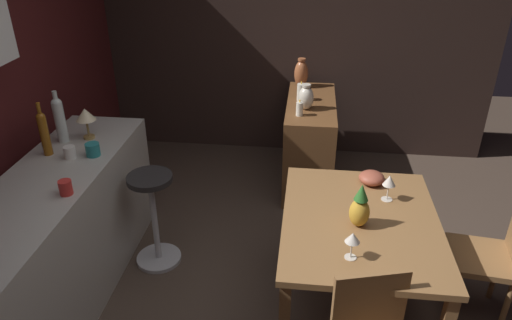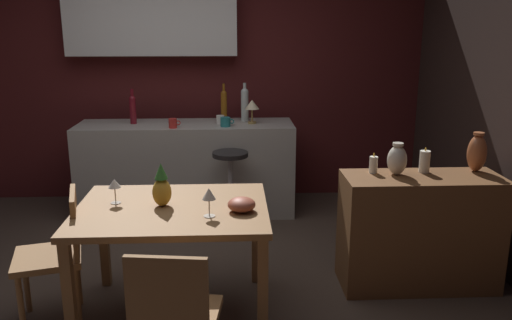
# 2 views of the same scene
# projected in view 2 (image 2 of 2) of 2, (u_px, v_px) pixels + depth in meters

# --- Properties ---
(ground_plane) EXTENTS (9.00, 9.00, 0.00)m
(ground_plane) POSITION_uv_depth(u_px,v_px,m) (167.00, 283.00, 3.84)
(ground_plane) COLOR #47382D
(wall_kitchen_back) EXTENTS (5.20, 0.33, 2.60)m
(wall_kitchen_back) POSITION_uv_depth(u_px,v_px,m) (179.00, 66.00, 5.48)
(wall_kitchen_back) COLOR #4C1919
(wall_kitchen_back) RESTS_ON ground_plane
(wall_side_right) EXTENTS (0.10, 4.40, 2.60)m
(wall_side_right) POSITION_uv_depth(u_px,v_px,m) (507.00, 99.00, 3.91)
(wall_side_right) COLOR #33231E
(wall_side_right) RESTS_ON ground_plane
(dining_table) EXTENTS (1.19, 0.93, 0.74)m
(dining_table) POSITION_uv_depth(u_px,v_px,m) (173.00, 220.00, 3.29)
(dining_table) COLOR olive
(dining_table) RESTS_ON ground_plane
(kitchen_counter) EXTENTS (2.10, 0.60, 0.90)m
(kitchen_counter) POSITION_uv_depth(u_px,v_px,m) (187.00, 168.00, 5.21)
(kitchen_counter) COLOR #B2ADA3
(kitchen_counter) RESTS_ON ground_plane
(sideboard_cabinet) EXTENTS (1.10, 0.44, 0.82)m
(sideboard_cabinet) POSITION_uv_depth(u_px,v_px,m) (419.00, 231.00, 3.73)
(sideboard_cabinet) COLOR brown
(sideboard_cabinet) RESTS_ON ground_plane
(chair_near_window) EXTENTS (0.49, 0.49, 0.84)m
(chair_near_window) POSITION_uv_depth(u_px,v_px,m) (58.00, 251.00, 3.27)
(chair_near_window) COLOR olive
(chair_near_window) RESTS_ON ground_plane
(chair_by_doorway) EXTENTS (0.45, 0.45, 0.85)m
(chair_by_doorway) POSITION_uv_depth(u_px,v_px,m) (174.00, 318.00, 2.52)
(chair_by_doorway) COLOR olive
(chair_by_doorway) RESTS_ON ground_plane
(bar_stool) EXTENTS (0.34, 0.34, 0.74)m
(bar_stool) POSITION_uv_depth(u_px,v_px,m) (231.00, 189.00, 4.74)
(bar_stool) COLOR #262323
(bar_stool) RESTS_ON ground_plane
(wine_glass_left) EXTENTS (0.08, 0.08, 0.16)m
(wine_glass_left) POSITION_uv_depth(u_px,v_px,m) (115.00, 184.00, 3.30)
(wine_glass_left) COLOR silver
(wine_glass_left) RESTS_ON dining_table
(wine_glass_right) EXTENTS (0.08, 0.08, 0.18)m
(wine_glass_right) POSITION_uv_depth(u_px,v_px,m) (209.00, 195.00, 3.07)
(wine_glass_right) COLOR silver
(wine_glass_right) RESTS_ON dining_table
(pineapple_centerpiece) EXTENTS (0.12, 0.12, 0.28)m
(pineapple_centerpiece) POSITION_uv_depth(u_px,v_px,m) (162.00, 188.00, 3.25)
(pineapple_centerpiece) COLOR gold
(pineapple_centerpiece) RESTS_ON dining_table
(fruit_bowl) EXTENTS (0.17, 0.17, 0.09)m
(fruit_bowl) POSITION_uv_depth(u_px,v_px,m) (242.00, 204.00, 3.18)
(fruit_bowl) COLOR #9E4C38
(fruit_bowl) RESTS_ON dining_table
(wine_bottle_ruby) EXTENTS (0.06, 0.06, 0.34)m
(wine_bottle_ruby) POSITION_uv_depth(u_px,v_px,m) (133.00, 108.00, 5.06)
(wine_bottle_ruby) COLOR maroon
(wine_bottle_ruby) RESTS_ON kitchen_counter
(wine_bottle_amber) EXTENTS (0.06, 0.06, 0.37)m
(wine_bottle_amber) POSITION_uv_depth(u_px,v_px,m) (224.00, 104.00, 5.21)
(wine_bottle_amber) COLOR #8C5114
(wine_bottle_amber) RESTS_ON kitchen_counter
(wine_bottle_clear) EXTENTS (0.08, 0.08, 0.38)m
(wine_bottle_clear) POSITION_uv_depth(u_px,v_px,m) (245.00, 103.00, 5.21)
(wine_bottle_clear) COLOR silver
(wine_bottle_clear) RESTS_ON kitchen_counter
(cup_red) EXTENTS (0.11, 0.08, 0.09)m
(cup_red) POSITION_uv_depth(u_px,v_px,m) (173.00, 123.00, 4.88)
(cup_red) COLOR red
(cup_red) RESTS_ON kitchen_counter
(cup_white) EXTENTS (0.11, 0.08, 0.08)m
(cup_white) POSITION_uv_depth(u_px,v_px,m) (221.00, 120.00, 5.08)
(cup_white) COLOR white
(cup_white) RESTS_ON kitchen_counter
(cup_teal) EXTENTS (0.13, 0.09, 0.09)m
(cup_teal) POSITION_uv_depth(u_px,v_px,m) (226.00, 122.00, 4.94)
(cup_teal) COLOR teal
(cup_teal) RESTS_ON kitchen_counter
(counter_lamp) EXTENTS (0.14, 0.14, 0.23)m
(counter_lamp) POSITION_uv_depth(u_px,v_px,m) (252.00, 106.00, 5.06)
(counter_lamp) COLOR #A58447
(counter_lamp) RESTS_ON kitchen_counter
(pillar_candle_tall) EXTENTS (0.06, 0.06, 0.15)m
(pillar_candle_tall) POSITION_uv_depth(u_px,v_px,m) (373.00, 165.00, 3.70)
(pillar_candle_tall) COLOR white
(pillar_candle_tall) RESTS_ON sideboard_cabinet
(pillar_candle_short) EXTENTS (0.07, 0.07, 0.18)m
(pillar_candle_short) POSITION_uv_depth(u_px,v_px,m) (425.00, 162.00, 3.71)
(pillar_candle_short) COLOR white
(pillar_candle_short) RESTS_ON sideboard_cabinet
(vase_copper) EXTENTS (0.14, 0.14, 0.28)m
(vase_copper) POSITION_uv_depth(u_px,v_px,m) (477.00, 153.00, 3.72)
(vase_copper) COLOR #B26038
(vase_copper) RESTS_ON sideboard_cabinet
(vase_ceramic_ivory) EXTENTS (0.14, 0.14, 0.23)m
(vase_ceramic_ivory) POSITION_uv_depth(u_px,v_px,m) (397.00, 160.00, 3.65)
(vase_ceramic_ivory) COLOR beige
(vase_ceramic_ivory) RESTS_ON sideboard_cabinet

